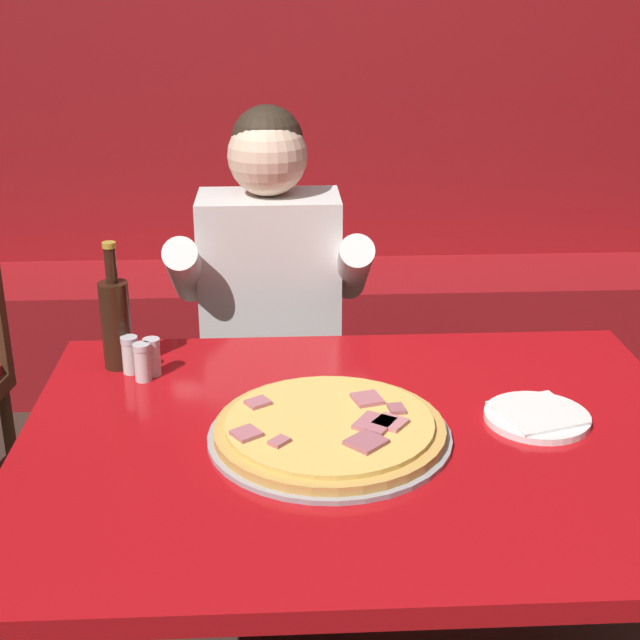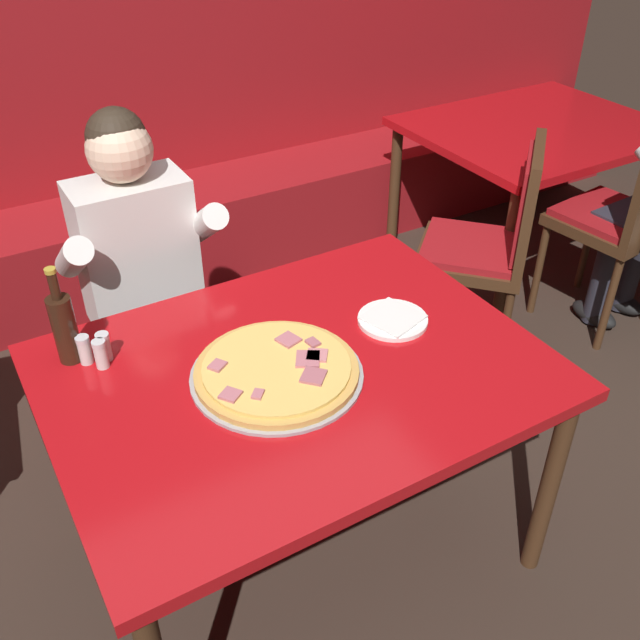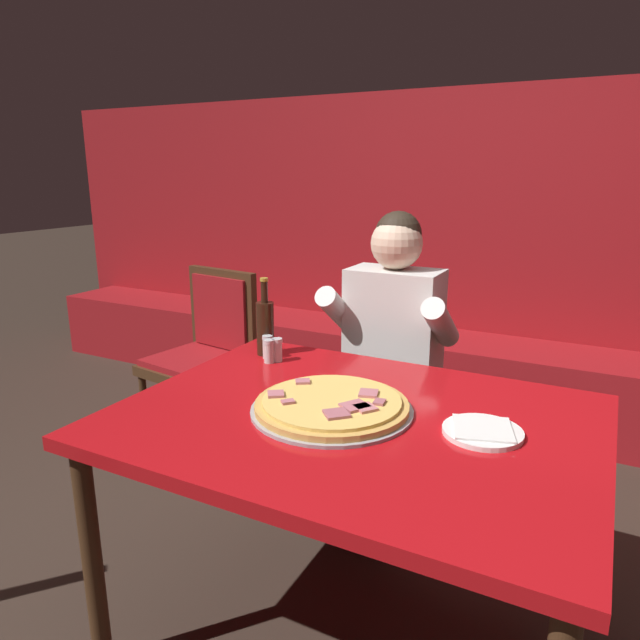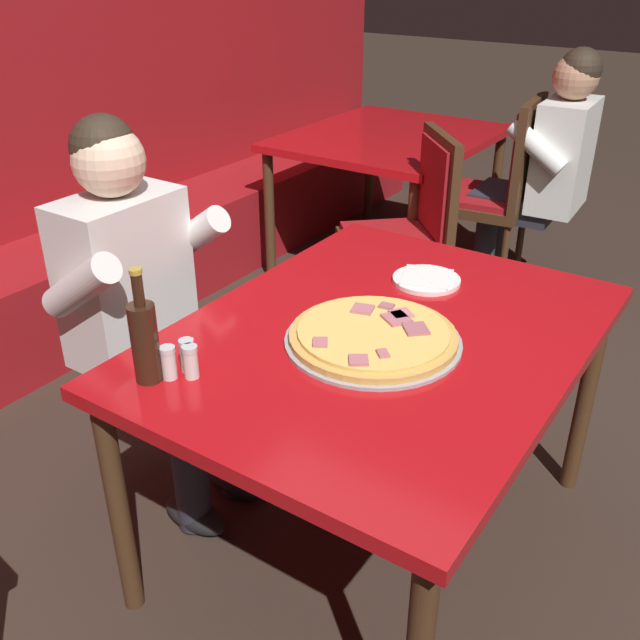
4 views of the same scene
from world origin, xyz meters
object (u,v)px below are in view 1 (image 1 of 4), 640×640
(shaker_black_pepper, at_px, (143,364))
(pizza, at_px, (330,430))
(shaker_red_pepper_flakes, at_px, (130,357))
(diner_seated_blue_shirt, at_px, (271,324))
(beer_bottle, at_px, (116,321))
(main_dining_table, at_px, (363,468))
(plate_white_paper, at_px, (537,416))
(shaker_parmesan, at_px, (152,359))

(shaker_black_pepper, bearing_deg, pizza, -35.67)
(pizza, bearing_deg, shaker_red_pepper_flakes, 142.77)
(shaker_red_pepper_flakes, bearing_deg, pizza, -37.23)
(diner_seated_blue_shirt, bearing_deg, beer_bottle, -132.67)
(main_dining_table, xyz_separation_m, shaker_red_pepper_flakes, (-0.49, 0.31, 0.11))
(pizza, relative_size, diner_seated_blue_shirt, 0.37)
(beer_bottle, bearing_deg, pizza, -38.23)
(plate_white_paper, distance_m, shaker_parmesan, 0.83)
(shaker_red_pepper_flakes, relative_size, diner_seated_blue_shirt, 0.07)
(pizza, xyz_separation_m, plate_white_paper, (0.42, 0.05, -0.01))
(plate_white_paper, height_order, shaker_black_pepper, shaker_black_pepper)
(pizza, relative_size, shaker_red_pepper_flakes, 5.45)
(shaker_black_pepper, height_order, diner_seated_blue_shirt, diner_seated_blue_shirt)
(shaker_black_pepper, bearing_deg, shaker_parmesan, 57.18)
(beer_bottle, distance_m, shaker_red_pepper_flakes, 0.09)
(pizza, distance_m, beer_bottle, 0.59)
(pizza, height_order, beer_bottle, beer_bottle)
(main_dining_table, distance_m, shaker_black_pepper, 0.54)
(shaker_black_pepper, bearing_deg, beer_bottle, 129.51)
(plate_white_paper, xyz_separation_m, diner_seated_blue_shirt, (-0.53, 0.68, -0.06))
(main_dining_table, xyz_separation_m, beer_bottle, (-0.52, 0.35, 0.18))
(beer_bottle, xyz_separation_m, shaker_parmesan, (0.08, -0.05, -0.07))
(plate_white_paper, distance_m, shaker_red_pepper_flakes, 0.88)
(plate_white_paper, bearing_deg, diner_seated_blue_shirt, 128.07)
(main_dining_table, xyz_separation_m, pizza, (-0.07, -0.01, 0.09))
(diner_seated_blue_shirt, bearing_deg, pizza, -81.10)
(beer_bottle, relative_size, shaker_red_pepper_flakes, 3.40)
(shaker_black_pepper, xyz_separation_m, shaker_red_pepper_flakes, (-0.03, 0.04, 0.00))
(shaker_red_pepper_flakes, bearing_deg, beer_bottle, 130.83)
(beer_bottle, distance_m, shaker_parmesan, 0.12)
(shaker_red_pepper_flakes, height_order, shaker_parmesan, same)
(shaker_red_pepper_flakes, distance_m, diner_seated_blue_shirt, 0.52)
(shaker_parmesan, relative_size, diner_seated_blue_shirt, 0.07)
(beer_bottle, xyz_separation_m, diner_seated_blue_shirt, (0.34, 0.37, -0.16))
(beer_bottle, relative_size, shaker_black_pepper, 3.40)
(plate_white_paper, height_order, beer_bottle, beer_bottle)
(shaker_parmesan, distance_m, diner_seated_blue_shirt, 0.50)
(shaker_parmesan, bearing_deg, diner_seated_blue_shirt, 58.39)
(pizza, bearing_deg, diner_seated_blue_shirt, 98.90)
(main_dining_table, bearing_deg, plate_white_paper, 6.86)
(pizza, relative_size, plate_white_paper, 2.23)
(shaker_parmesan, bearing_deg, main_dining_table, -34.18)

